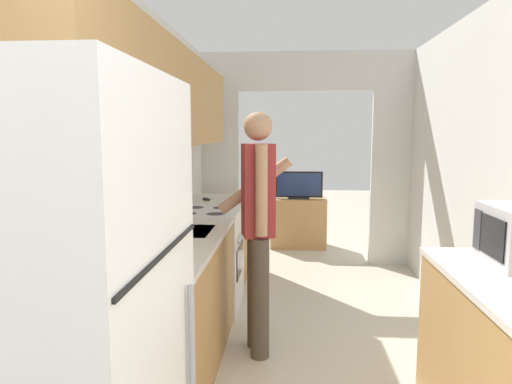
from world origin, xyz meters
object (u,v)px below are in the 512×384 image
at_px(person, 258,226).
at_px(television, 299,185).
at_px(tv_cabinet, 298,223).
at_px(refrigerator, 43,379).
at_px(knife, 207,199).
at_px(range_oven, 205,258).

xyz_separation_m(person, television, (0.34, 3.05, -0.06)).
bearing_deg(television, tv_cabinet, 90.00).
relative_size(person, tv_cabinet, 2.27).
bearing_deg(tv_cabinet, refrigerator, -99.27).
xyz_separation_m(person, knife, (-0.63, 1.50, -0.03)).
relative_size(tv_cabinet, knife, 2.68).
height_order(tv_cabinet, television, television).
xyz_separation_m(person, tv_cabinet, (0.34, 3.09, -0.58)).
xyz_separation_m(range_oven, tv_cabinet, (0.87, 2.25, -0.11)).
relative_size(person, knife, 6.07).
bearing_deg(person, range_oven, 19.12).
relative_size(refrigerator, television, 2.69).
height_order(refrigerator, person, refrigerator).
height_order(range_oven, tv_cabinet, range_oven).
bearing_deg(refrigerator, tv_cabinet, 80.73).
bearing_deg(knife, person, -109.04).
bearing_deg(refrigerator, television, 80.66).
bearing_deg(tv_cabinet, range_oven, -111.21).
distance_m(range_oven, person, 1.11).
bearing_deg(knife, tv_cabinet, 16.69).
xyz_separation_m(refrigerator, television, (0.82, 4.98, -0.01)).
distance_m(tv_cabinet, television, 0.52).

